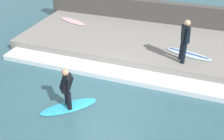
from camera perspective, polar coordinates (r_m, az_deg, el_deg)
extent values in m
plane|color=#335B66|center=(9.09, -1.69, -6.26)|extent=(28.00, 28.00, 0.00)
cube|color=gray|center=(12.38, 5.25, 5.96)|extent=(4.40, 10.73, 0.47)
cube|color=#474442|center=(14.38, 7.94, 11.84)|extent=(0.50, 11.26, 1.52)
cube|color=silver|center=(10.22, 1.38, -0.81)|extent=(0.88, 10.19, 0.20)
ellipsoid|color=#2DADD1|center=(8.83, -9.37, -7.88)|extent=(1.71, 1.79, 0.06)
cylinder|color=black|center=(8.50, -9.31, -6.66)|extent=(0.15, 0.15, 0.63)
cylinder|color=black|center=(8.73, -9.81, -5.57)|extent=(0.15, 0.15, 0.63)
cube|color=black|center=(8.26, -9.93, -2.79)|extent=(0.55, 0.55, 0.62)
sphere|color=#A87A5B|center=(8.05, -10.19, -0.52)|extent=(0.22, 0.22, 0.22)
cylinder|color=black|center=(8.07, -9.57, -3.40)|extent=(0.11, 0.19, 0.52)
cylinder|color=black|center=(8.42, -10.33, -1.84)|extent=(0.11, 0.19, 0.52)
cylinder|color=black|center=(10.62, 14.95, 4.34)|extent=(0.17, 0.17, 0.85)
cylinder|color=black|center=(10.36, 15.34, 3.54)|extent=(0.17, 0.17, 0.85)
cube|color=black|center=(10.18, 15.72, 7.61)|extent=(0.47, 0.40, 0.64)
sphere|color=tan|center=(10.02, 16.07, 9.80)|extent=(0.24, 0.24, 0.24)
cylinder|color=black|center=(10.37, 15.44, 8.33)|extent=(0.12, 0.13, 0.56)
cylinder|color=black|center=(9.96, 16.06, 7.25)|extent=(0.12, 0.13, 0.56)
ellipsoid|color=silver|center=(11.23, 16.25, 3.41)|extent=(1.01, 1.99, 0.06)
ellipsoid|color=navy|center=(11.22, 16.28, 3.55)|extent=(0.56, 1.73, 0.01)
ellipsoid|color=beige|center=(14.29, -8.58, 10.52)|extent=(1.09, 1.84, 0.06)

